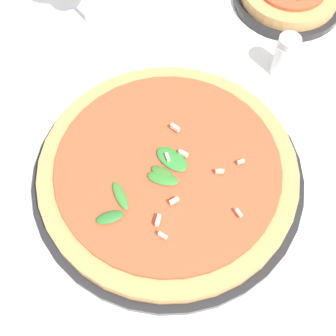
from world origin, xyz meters
TOP-DOWN VIEW (x-y plane):
  - ground_plane at (0.00, 0.00)m, footprint 6.00×6.00m
  - pizza_arugula_main at (-0.03, -0.01)m, footprint 0.34×0.34m
  - shaker_pepper at (0.12, -0.19)m, footprint 0.03×0.03m

SIDE VIEW (x-z plane):
  - ground_plane at x=0.00m, z-range 0.00..0.00m
  - pizza_arugula_main at x=-0.03m, z-range -0.01..0.04m
  - shaker_pepper at x=0.12m, z-range 0.00..0.07m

